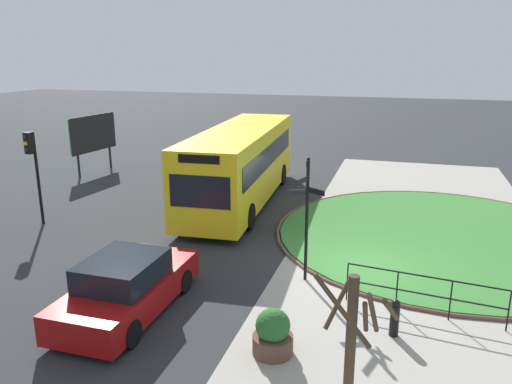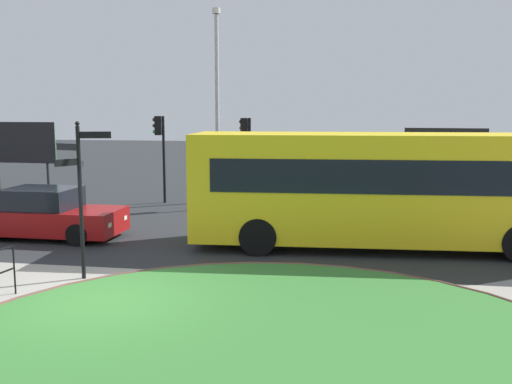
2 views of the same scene
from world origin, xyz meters
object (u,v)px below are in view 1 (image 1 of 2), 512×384
(bollard_foreground, at_px, (395,318))
(street_tree_bare, at_px, (354,338))
(signpost_directional, at_px, (307,209))
(planter_near_signpost, at_px, (273,334))
(bus_yellow, at_px, (241,163))
(traffic_light_far, at_px, (32,158))
(billboard_left, at_px, (93,134))
(car_near_lane, at_px, (127,287))

(bollard_foreground, bearing_deg, street_tree_bare, 167.86)
(signpost_directional, relative_size, planter_near_signpost, 3.39)
(signpost_directional, xyz_separation_m, bus_yellow, (6.83, 4.17, -0.42))
(planter_near_signpost, bearing_deg, street_tree_bare, -130.86)
(traffic_light_far, bearing_deg, street_tree_bare, 68.30)
(bollard_foreground, height_order, street_tree_bare, street_tree_bare)
(billboard_left, height_order, planter_near_signpost, billboard_left)
(bollard_foreground, bearing_deg, bus_yellow, 36.25)
(car_near_lane, height_order, street_tree_bare, street_tree_bare)
(signpost_directional, distance_m, street_tree_bare, 5.71)
(signpost_directional, relative_size, street_tree_bare, 1.24)
(signpost_directional, bearing_deg, planter_near_signpost, -179.20)
(bollard_foreground, height_order, car_near_lane, car_near_lane)
(bus_yellow, relative_size, planter_near_signpost, 10.02)
(car_near_lane, distance_m, traffic_light_far, 8.45)
(planter_near_signpost, height_order, street_tree_bare, street_tree_bare)
(bus_yellow, distance_m, planter_near_signpost, 11.50)
(bollard_foreground, bearing_deg, planter_near_signpost, 120.65)
(billboard_left, xyz_separation_m, planter_near_signpost, (-13.65, -13.46, -1.59))
(signpost_directional, distance_m, traffic_light_far, 10.65)
(car_near_lane, bearing_deg, signpost_directional, -51.08)
(street_tree_bare, bearing_deg, car_near_lane, 68.26)
(bus_yellow, distance_m, traffic_light_far, 8.10)
(signpost_directional, relative_size, bollard_foreground, 3.89)
(bus_yellow, bearing_deg, planter_near_signpost, 18.22)
(car_near_lane, xyz_separation_m, street_tree_bare, (-2.29, -5.75, 0.95))
(traffic_light_far, xyz_separation_m, street_tree_bare, (-7.19, -12.36, -0.95))
(signpost_directional, relative_size, billboard_left, 1.07)
(bus_yellow, height_order, planter_near_signpost, bus_yellow)
(signpost_directional, height_order, planter_near_signpost, signpost_directional)
(bollard_foreground, distance_m, street_tree_bare, 3.33)
(bus_yellow, bearing_deg, street_tree_bare, 22.91)
(signpost_directional, bearing_deg, bollard_foreground, -132.39)
(car_near_lane, bearing_deg, traffic_light_far, 53.91)
(bollard_foreground, distance_m, traffic_light_far, 13.83)
(billboard_left, bearing_deg, signpost_directional, -119.12)
(signpost_directional, distance_m, bollard_foreground, 3.82)
(car_near_lane, bearing_deg, billboard_left, 36.84)
(bollard_foreground, distance_m, bus_yellow, 11.41)
(billboard_left, distance_m, planter_near_signpost, 19.23)
(bus_yellow, relative_size, billboard_left, 3.15)
(billboard_left, bearing_deg, planter_near_signpost, -128.18)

